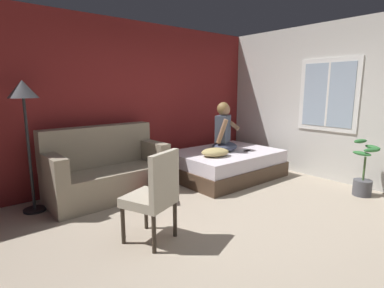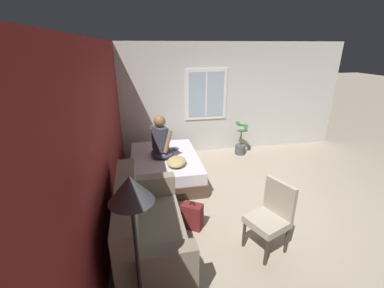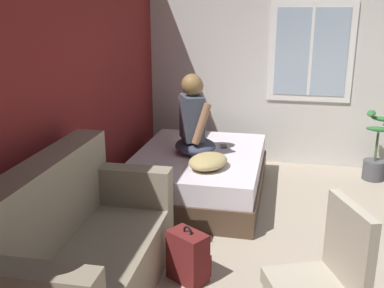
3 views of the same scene
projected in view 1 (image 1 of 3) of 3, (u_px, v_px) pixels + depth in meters
The scene contains 12 objects.
ground_plane at pixel (238, 230), 3.43m from camera, with size 40.00×40.00×0.00m, color tan.
wall_back_accent at pixel (128, 103), 5.13m from camera, with size 10.37×0.16×2.70m, color maroon.
wall_side_with_window at pixel (354, 103), 4.92m from camera, with size 0.19×6.38×2.70m.
bed at pixel (226, 164), 5.47m from camera, with size 1.90×1.40×0.48m.
couch at pixel (106, 171), 4.44m from camera, with size 1.72×0.86×1.04m.
side_chair at pixel (154, 193), 3.08m from camera, with size 0.60×0.60×0.98m.
person_seated at pixel (224, 131), 5.39m from camera, with size 0.66×0.63×0.88m.
backpack at pixel (156, 189), 4.24m from camera, with size 0.34×0.35×0.46m.
throw_pillow at pixel (215, 152), 4.99m from camera, with size 0.48×0.36×0.14m, color tan.
cell_phone at pixel (247, 151), 5.43m from camera, with size 0.07×0.14×0.01m, color black.
floor_lamp at pixel (24, 102), 3.70m from camera, with size 0.36×0.36×1.70m.
potted_plant at pixel (363, 176), 4.48m from camera, with size 0.39×0.37×0.85m.
Camera 1 is at (-2.44, -2.12, 1.60)m, focal length 28.00 mm.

